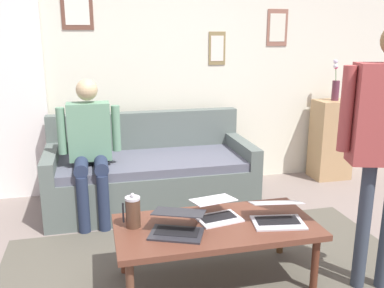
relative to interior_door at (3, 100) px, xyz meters
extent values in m
cube|color=beige|center=(-1.63, -0.09, 0.33)|extent=(7.04, 0.10, 2.70)
cube|color=olive|center=(-2.21, -0.04, 0.49)|extent=(0.19, 0.02, 0.35)
cube|color=silver|center=(-2.21, -0.03, 0.49)|extent=(0.14, 0.00, 0.27)
cube|color=#885948|center=(-2.91, -0.04, 0.71)|extent=(0.24, 0.02, 0.40)
cube|color=beige|center=(-2.91, -0.03, 0.71)|extent=(0.18, 0.00, 0.30)
cube|color=brown|center=(-0.77, -0.04, 0.87)|extent=(0.31, 0.02, 0.39)
cube|color=silver|center=(-0.77, -0.03, 0.87)|extent=(0.23, 0.00, 0.30)
cube|color=white|center=(0.00, 0.00, 0.00)|extent=(0.82, 0.05, 2.05)
cube|color=#54605A|center=(-1.38, 0.54, -0.81)|extent=(1.97, 0.91, 0.42)
cube|color=#545764|center=(-1.38, 0.56, -0.56)|extent=(1.73, 0.83, 0.08)
cube|color=#54605A|center=(-1.38, 0.16, -0.37)|extent=(1.97, 0.14, 0.46)
cube|color=#54605A|center=(-2.31, 0.54, -0.50)|extent=(0.12, 0.91, 0.20)
cube|color=#54605A|center=(-0.45, 0.54, -0.50)|extent=(0.12, 0.91, 0.20)
cube|color=brown|center=(-1.62, 1.98, -0.62)|extent=(1.34, 0.65, 0.04)
cylinder|color=#51281A|center=(-2.22, 2.24, -0.83)|extent=(0.05, 0.05, 0.39)
cylinder|color=brown|center=(-2.22, 1.72, -0.83)|extent=(0.05, 0.05, 0.39)
cylinder|color=brown|center=(-1.01, 1.72, -0.83)|extent=(0.05, 0.05, 0.39)
cube|color=silver|center=(-1.66, 1.91, -0.59)|extent=(0.32, 0.25, 0.01)
cube|color=black|center=(-1.65, 1.90, -0.58)|extent=(0.26, 0.16, 0.00)
cube|color=silver|center=(-1.64, 1.82, -0.49)|extent=(0.32, 0.24, 0.03)
cube|color=black|center=(-1.64, 1.83, -0.49)|extent=(0.29, 0.22, 0.02)
cube|color=#28282D|center=(-1.33, 2.07, -0.59)|extent=(0.39, 0.33, 0.01)
cube|color=black|center=(-1.34, 2.05, -0.58)|extent=(0.31, 0.23, 0.00)
cube|color=#28282D|center=(-1.36, 1.98, -0.48)|extent=(0.38, 0.32, 0.04)
cube|color=#212733|center=(-1.36, 1.98, -0.48)|extent=(0.35, 0.28, 0.03)
cube|color=silver|center=(-2.02, 2.06, -0.59)|extent=(0.37, 0.28, 0.01)
cube|color=black|center=(-2.03, 2.05, -0.58)|extent=(0.30, 0.18, 0.00)
cube|color=silver|center=(-2.04, 1.98, -0.48)|extent=(0.37, 0.26, 0.07)
cube|color=#A8C9E0|center=(-2.04, 1.99, -0.48)|extent=(0.33, 0.23, 0.06)
cylinder|color=#4C3323|center=(-1.08, 1.89, -0.50)|extent=(0.10, 0.10, 0.19)
cylinder|color=#B7B7BC|center=(-1.08, 1.89, -0.40)|extent=(0.10, 0.10, 0.02)
sphere|color=#B2B2B7|center=(-1.08, 1.89, -0.37)|extent=(0.03, 0.03, 0.03)
cube|color=black|center=(-1.01, 1.89, -0.49)|extent=(0.01, 0.01, 0.13)
cube|color=tan|center=(-3.56, 0.19, -0.56)|extent=(0.42, 0.32, 0.93)
cylinder|color=#582A39|center=(-3.56, 0.19, 0.01)|extent=(0.08, 0.08, 0.23)
cylinder|color=#3D7038|center=(-3.54, 0.20, 0.21)|extent=(0.01, 0.03, 0.16)
sphere|color=silver|center=(-3.53, 0.20, 0.29)|extent=(0.05, 0.05, 0.05)
cylinder|color=#3D7038|center=(-3.54, 0.19, 0.23)|extent=(0.01, 0.04, 0.21)
sphere|color=silver|center=(-3.53, 0.20, 0.34)|extent=(0.05, 0.05, 0.05)
cylinder|color=#3D7038|center=(-3.54, 0.20, 0.20)|extent=(0.01, 0.02, 0.15)
sphere|color=#E64172|center=(-3.54, 0.20, 0.28)|extent=(0.04, 0.04, 0.04)
cylinder|color=#323A46|center=(-2.54, 2.25, -0.59)|extent=(0.09, 0.09, 0.87)
cylinder|color=#963D3A|center=(-2.37, 2.20, 0.19)|extent=(0.10, 0.10, 0.53)
cylinder|color=#222C44|center=(-0.90, 1.00, -0.77)|extent=(0.10, 0.10, 0.50)
cylinder|color=#222C44|center=(-0.73, 1.00, -0.77)|extent=(0.10, 0.10, 0.50)
cylinder|color=#222C44|center=(-0.90, 0.82, -0.47)|extent=(0.12, 0.40, 0.12)
cylinder|color=#222C44|center=(-0.73, 0.82, -0.47)|extent=(0.12, 0.40, 0.12)
cube|color=slate|center=(-0.82, 0.64, -0.21)|extent=(0.37, 0.20, 0.52)
cylinder|color=slate|center=(-1.05, 0.69, -0.19)|extent=(0.08, 0.08, 0.42)
cylinder|color=slate|center=(-0.58, 0.69, -0.19)|extent=(0.08, 0.08, 0.42)
sphere|color=tan|center=(-0.82, 0.64, 0.16)|extent=(0.19, 0.19, 0.19)
camera|label=1|loc=(-0.86, 4.43, 0.63)|focal=39.04mm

